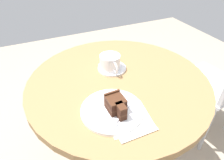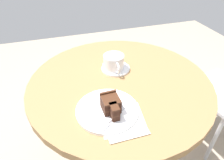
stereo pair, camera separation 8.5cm
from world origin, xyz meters
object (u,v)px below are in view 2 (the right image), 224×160
Objects in this scene: cake_plate at (107,110)px; napkin at (123,121)px; cake_slice at (111,105)px; fork at (111,120)px; coffee_cup at (115,62)px; saucer at (116,68)px; teaspoon at (107,67)px.

napkin is at bearing 30.50° from cake_plate.
cake_slice is 0.79× the size of fork.
cake_plate is 0.04m from cake_slice.
fork is (0.32, -0.12, -0.03)m from coffee_cup.
coffee_cup is (0.00, -0.01, 0.04)m from saucer.
teaspoon is at bearing 167.19° from cake_slice.
coffee_cup is 0.30m from cake_slice.
cake_plate is 2.38× the size of cake_slice.
cake_plate is at bearing -126.10° from fork.
fork is at bearing -2.37° from cake_plate.
fork is at bearing 157.52° from teaspoon.
napkin is at bearing 164.49° from teaspoon.
teaspoon is 0.29m from cake_plate.
saucer is at bearing -121.42° from teaspoon.
cake_slice is at bearing 43.54° from cake_plate.
saucer is 0.04m from coffee_cup.
saucer is at bearing 97.19° from coffee_cup.
cake_slice is (0.28, -0.10, -0.01)m from coffee_cup.
saucer is 0.05m from teaspoon.
fork reaches higher than saucer.
coffee_cup reaches higher than saucer.
cake_plate is at bearing -23.34° from coffee_cup.
saucer is 0.59× the size of cake_plate.
coffee_cup is 0.29m from cake_plate.
saucer is at bearing 158.57° from cake_slice.
saucer is 1.10× the size of fork.
cake_slice reaches higher than teaspoon.
cake_plate is at bearing -149.50° from napkin.
cake_slice is at bearing 158.01° from teaspoon.
cake_plate is 1.87× the size of fork.
fork is 0.72× the size of napkin.
teaspoon is 0.35m from napkin.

